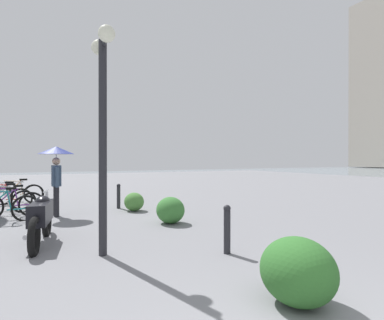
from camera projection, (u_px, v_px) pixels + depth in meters
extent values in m
cylinder|color=#232328|center=(103.00, 148.00, 5.36)|extent=(0.14, 0.14, 3.72)
cylinder|color=#232328|center=(103.00, 46.00, 5.35)|extent=(0.70, 0.06, 0.06)
sphere|color=#EAEACC|center=(107.00, 34.00, 5.04)|extent=(0.28, 0.28, 0.28)
sphere|color=#EAEACC|center=(99.00, 48.00, 5.66)|extent=(0.28, 0.28, 0.28)
torus|color=black|center=(34.00, 237.00, 5.41)|extent=(0.73, 0.24, 0.72)
torus|color=black|center=(47.00, 221.00, 6.80)|extent=(0.73, 0.24, 0.72)
cube|color=black|center=(41.00, 212.00, 6.06)|extent=(1.14, 0.50, 0.40)
ellipsoid|color=black|center=(43.00, 202.00, 6.27)|extent=(0.48, 0.35, 0.24)
cylinder|color=silver|center=(46.00, 207.00, 6.74)|extent=(0.19, 0.09, 0.66)
cylinder|color=silver|center=(46.00, 191.00, 6.68)|extent=(0.60, 0.13, 0.04)
cylinder|color=silver|center=(29.00, 234.00, 5.63)|extent=(0.56, 0.18, 0.09)
torus|color=black|center=(26.00, 208.00, 8.37)|extent=(0.19, 0.72, 0.72)
cylinder|color=teal|center=(9.00, 200.00, 8.13)|extent=(0.06, 0.14, 0.54)
cylinder|color=teal|center=(16.00, 209.00, 8.23)|extent=(0.11, 0.44, 0.04)
cube|color=black|center=(11.00, 188.00, 8.16)|extent=(0.13, 0.25, 0.06)
torus|color=black|center=(31.00, 204.00, 9.15)|extent=(0.23, 0.71, 0.72)
cylinder|color=#7A3899|center=(4.00, 198.00, 8.68)|extent=(0.17, 0.54, 0.50)
cylinder|color=#7A3899|center=(6.00, 189.00, 8.72)|extent=(0.19, 0.62, 0.10)
cylinder|color=#7A3899|center=(16.00, 196.00, 8.89)|extent=(0.07, 0.14, 0.54)
cylinder|color=#7A3899|center=(23.00, 205.00, 9.00)|extent=(0.14, 0.44, 0.04)
cube|color=black|center=(18.00, 186.00, 8.92)|extent=(0.15, 0.25, 0.06)
torus|color=black|center=(24.00, 202.00, 9.66)|extent=(0.06, 0.72, 0.72)
cylinder|color=#B7B7BC|center=(9.00, 194.00, 9.48)|extent=(0.04, 0.14, 0.54)
cylinder|color=#B7B7BC|center=(16.00, 202.00, 9.56)|extent=(0.04, 0.45, 0.04)
cube|color=black|center=(11.00, 184.00, 9.51)|extent=(0.09, 0.24, 0.06)
torus|color=black|center=(21.00, 199.00, 10.33)|extent=(0.19, 0.72, 0.72)
cylinder|color=red|center=(8.00, 191.00, 10.22)|extent=(0.06, 0.14, 0.54)
cylinder|color=red|center=(14.00, 199.00, 10.27)|extent=(0.12, 0.44, 0.04)
cube|color=black|center=(9.00, 182.00, 10.23)|extent=(0.13, 0.25, 0.06)
torus|color=black|center=(34.00, 194.00, 11.81)|extent=(0.16, 0.72, 0.72)
torus|color=black|center=(2.00, 196.00, 11.22)|extent=(0.16, 0.72, 0.72)
cylinder|color=silver|center=(13.00, 189.00, 11.41)|extent=(0.11, 0.55, 0.50)
cylinder|color=silver|center=(14.00, 182.00, 11.44)|extent=(0.12, 0.63, 0.10)
cylinder|color=silver|center=(22.00, 188.00, 11.59)|extent=(0.05, 0.14, 0.54)
cylinder|color=silver|center=(27.00, 194.00, 11.69)|extent=(0.10, 0.45, 0.04)
cylinder|color=silver|center=(3.00, 189.00, 11.24)|extent=(0.05, 0.12, 0.48)
cylinder|color=gray|center=(4.00, 183.00, 11.26)|extent=(0.09, 0.46, 0.03)
cube|color=black|center=(24.00, 180.00, 11.62)|extent=(0.12, 0.25, 0.06)
torus|color=black|center=(33.00, 194.00, 11.94)|extent=(0.20, 0.72, 0.72)
torus|color=black|center=(1.00, 196.00, 11.29)|extent=(0.20, 0.72, 0.72)
cylinder|color=orange|center=(12.00, 189.00, 11.50)|extent=(0.15, 0.55, 0.50)
cylinder|color=orange|center=(14.00, 181.00, 11.53)|extent=(0.16, 0.62, 0.10)
cylinder|color=orange|center=(22.00, 187.00, 11.69)|extent=(0.06, 0.14, 0.54)
cylinder|color=orange|center=(27.00, 194.00, 11.80)|extent=(0.12, 0.44, 0.04)
cylinder|color=orange|center=(3.00, 189.00, 11.31)|extent=(0.06, 0.12, 0.48)
cylinder|color=gray|center=(4.00, 183.00, 11.34)|extent=(0.12, 0.46, 0.03)
cube|color=black|center=(23.00, 179.00, 11.72)|extent=(0.14, 0.25, 0.06)
cylinder|color=black|center=(57.00, 201.00, 8.91)|extent=(0.14, 0.14, 0.90)
cylinder|color=black|center=(56.00, 200.00, 9.08)|extent=(0.14, 0.14, 0.90)
cube|color=#384C66|center=(56.00, 176.00, 8.99)|extent=(0.41, 0.26, 0.60)
sphere|color=tan|center=(56.00, 161.00, 8.99)|extent=(0.22, 0.22, 0.22)
cylinder|color=#384C66|center=(57.00, 177.00, 8.77)|extent=(0.10, 0.10, 0.58)
cylinder|color=#384C66|center=(55.00, 176.00, 9.22)|extent=(0.10, 0.10, 0.58)
cone|color=navy|center=(56.00, 150.00, 8.99)|extent=(1.00, 1.00, 0.22)
cylinder|color=gray|center=(56.00, 165.00, 8.99)|extent=(0.02, 0.02, 0.80)
cylinder|color=#232328|center=(227.00, 232.00, 5.46)|extent=(0.12, 0.12, 0.75)
sphere|color=#232328|center=(227.00, 208.00, 5.46)|extent=(0.13, 0.13, 0.13)
cylinder|color=#232328|center=(119.00, 198.00, 10.44)|extent=(0.12, 0.12, 0.73)
sphere|color=#232328|center=(119.00, 186.00, 10.43)|extent=(0.13, 0.13, 0.13)
ellipsoid|color=#477F38|center=(134.00, 202.00, 9.93)|extent=(0.69, 0.62, 0.59)
ellipsoid|color=#2D6628|center=(298.00, 271.00, 3.54)|extent=(0.91, 0.82, 0.77)
ellipsoid|color=#387533|center=(170.00, 210.00, 8.02)|extent=(0.80, 0.72, 0.68)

